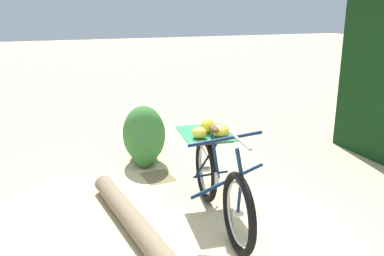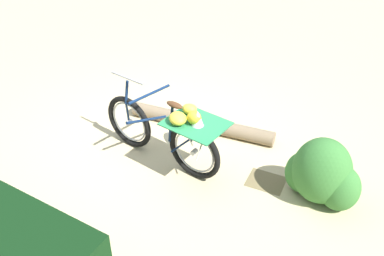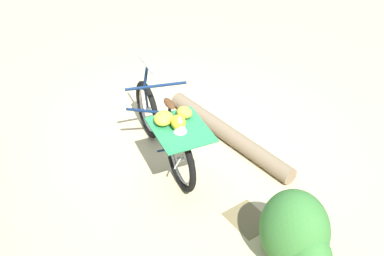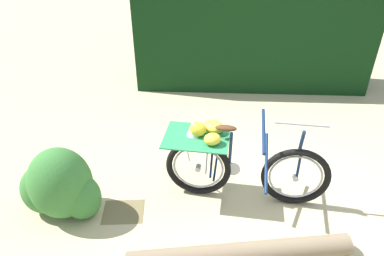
{
  "view_description": "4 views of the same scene",
  "coord_description": "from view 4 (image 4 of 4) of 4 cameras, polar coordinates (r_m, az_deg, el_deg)",
  "views": [
    {
      "loc": [
        3.03,
        -1.66,
        2.03
      ],
      "look_at": [
        -0.73,
        0.1,
        0.84
      ],
      "focal_mm": 37.45,
      "sensor_mm": 36.0,
      "label": 1
    },
    {
      "loc": [
        -2.34,
        3.89,
        3.5
      ],
      "look_at": [
        -0.69,
        0.37,
        0.8
      ],
      "focal_mm": 40.56,
      "sensor_mm": 36.0,
      "label": 2
    },
    {
      "loc": [
        -3.78,
        2.32,
        3.5
      ],
      "look_at": [
        -0.81,
        0.19,
        0.85
      ],
      "focal_mm": 42.72,
      "sensor_mm": 36.0,
      "label": 3
    },
    {
      "loc": [
        -0.86,
        -2.75,
        2.72
      ],
      "look_at": [
        -0.72,
        0.33,
        0.83
      ],
      "focal_mm": 31.91,
      "sensor_mm": 36.0,
      "label": 4
    }
  ],
  "objects": [
    {
      "name": "bicycle",
      "position": [
        3.72,
        7.45,
        -5.8
      ],
      "size": [
        1.8,
        0.83,
        1.03
      ],
      "rotation": [
        0.0,
        0.0,
        -0.2
      ],
      "color": "black",
      "rests_on": "ground_plane"
    },
    {
      "name": "ground_plane",
      "position": [
        3.96,
        10.89,
        -12.53
      ],
      "size": [
        60.0,
        60.0,
        0.0
      ],
      "primitive_type": "plane",
      "color": "#C6B284"
    },
    {
      "name": "foliage_hedge",
      "position": [
        6.38,
        10.17,
        16.6
      ],
      "size": [
        4.19,
        1.3,
        2.25
      ],
      "primitive_type": "cube",
      "rotation": [
        0.0,
        0.0,
        3.04
      ],
      "color": "black",
      "rests_on": "ground_plane"
    },
    {
      "name": "fallen_log",
      "position": [
        3.37,
        8.06,
        -20.02
      ],
      "size": [
        2.08,
        0.31,
        0.2
      ],
      "primitive_type": "cylinder",
      "rotation": [
        0.0,
        1.57,
        0.06
      ],
      "color": "#7F6B51",
      "rests_on": "ground_plane"
    },
    {
      "name": "leaf_litter_patch",
      "position": [
        3.89,
        -11.39,
        -13.54
      ],
      "size": [
        0.44,
        0.36,
        0.01
      ],
      "primitive_type": "cube",
      "color": "olive",
      "rests_on": "ground_plane"
    },
    {
      "name": "shrub_cluster",
      "position": [
        3.83,
        -21.16,
        -9.17
      ],
      "size": [
        0.85,
        0.58,
        0.81
      ],
      "color": "#387533",
      "rests_on": "ground_plane"
    }
  ]
}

